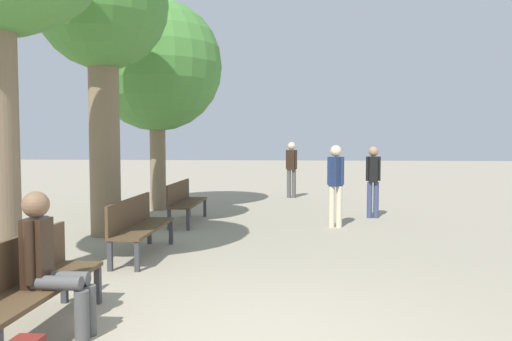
{
  "coord_description": "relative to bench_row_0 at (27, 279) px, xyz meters",
  "views": [
    {
      "loc": [
        0.49,
        -3.96,
        1.67
      ],
      "look_at": [
        -0.12,
        3.44,
        1.24
      ],
      "focal_mm": 35.0,
      "sensor_mm": 36.0,
      "label": 1
    }
  ],
  "objects": [
    {
      "name": "pedestrian_mid",
      "position": [
        3.96,
        6.94,
        0.4
      ],
      "size": [
        0.32,
        0.22,
        1.56
      ],
      "color": "#384260",
      "rests_on": "ground_plane"
    },
    {
      "name": "pedestrian_near",
      "position": [
        3.05,
        5.67,
        0.42
      ],
      "size": [
        0.32,
        0.29,
        1.6
      ],
      "color": "beige",
      "rests_on": "ground_plane"
    },
    {
      "name": "pedestrian_far",
      "position": [
        2.14,
        10.72,
        0.45
      ],
      "size": [
        0.33,
        0.25,
        1.65
      ],
      "color": "#4C4C4C",
      "rests_on": "ground_plane"
    },
    {
      "name": "tree_row_2",
      "position": [
        -1.08,
        7.86,
        2.98
      ],
      "size": [
        3.15,
        3.15,
        5.07
      ],
      "color": "#7A664C",
      "rests_on": "ground_plane"
    },
    {
      "name": "person_seated",
      "position": [
        0.22,
        -0.03,
        0.17
      ],
      "size": [
        0.59,
        0.33,
        1.25
      ],
      "color": "#4C4C4C",
      "rests_on": "ground_plane"
    },
    {
      "name": "bench_row_0",
      "position": [
        0.0,
        0.0,
        0.0
      ],
      "size": [
        0.45,
        1.81,
        0.84
      ],
      "color": "#4C3823",
      "rests_on": "ground_plane"
    },
    {
      "name": "bench_row_1",
      "position": [
        0.0,
        2.99,
        0.0
      ],
      "size": [
        0.45,
        1.81,
        0.84
      ],
      "color": "#4C3823",
      "rests_on": "ground_plane"
    },
    {
      "name": "bench_row_2",
      "position": [
        0.0,
        5.98,
        0.0
      ],
      "size": [
        0.45,
        1.81,
        0.84
      ],
      "color": "#4C3823",
      "rests_on": "ground_plane"
    },
    {
      "name": "tree_row_1",
      "position": [
        -1.08,
        4.51,
        3.4
      ],
      "size": [
        2.28,
        2.28,
        5.2
      ],
      "color": "#7A664C",
      "rests_on": "ground_plane"
    }
  ]
}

